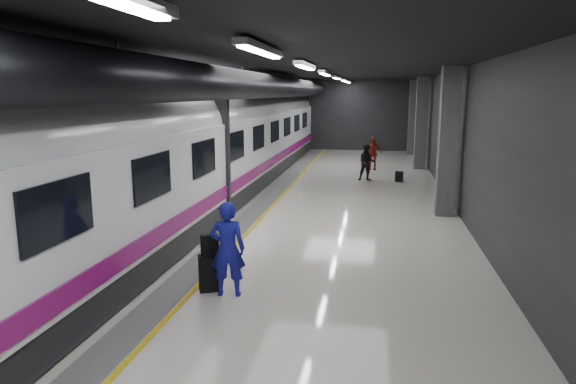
{
  "coord_description": "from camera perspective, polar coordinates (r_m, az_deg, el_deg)",
  "views": [
    {
      "loc": [
        2.42,
        -14.1,
        3.73
      ],
      "look_at": [
        0.35,
        -2.09,
        1.36
      ],
      "focal_mm": 32.0,
      "sensor_mm": 36.0,
      "label": 1
    }
  ],
  "objects": [
    {
      "name": "train",
      "position": [
        15.29,
        -12.06,
        4.51
      ],
      "size": [
        3.05,
        38.0,
        4.05
      ],
      "color": "black",
      "rests_on": "ground"
    },
    {
      "name": "traveler_far_a",
      "position": [
        22.26,
        8.78,
        3.26
      ],
      "size": [
        0.87,
        0.74,
        1.58
      ],
      "primitive_type": "imported",
      "rotation": [
        0.0,
        0.0,
        0.2
      ],
      "color": "black",
      "rests_on": "ground"
    },
    {
      "name": "ground",
      "position": [
        14.78,
        0.06,
        -3.63
      ],
      "size": [
        40.0,
        40.0,
        0.0
      ],
      "primitive_type": "plane",
      "color": "silver",
      "rests_on": "ground"
    },
    {
      "name": "suitcase_main",
      "position": [
        10.01,
        -8.63,
        -8.86
      ],
      "size": [
        0.5,
        0.43,
        0.7
      ],
      "primitive_type": "cube",
      "rotation": [
        0.0,
        0.0,
        0.43
      ],
      "color": "black",
      "rests_on": "ground"
    },
    {
      "name": "traveler_far_b",
      "position": [
        25.48,
        9.36,
        4.26
      ],
      "size": [
        0.95,
        0.41,
        1.62
      ],
      "primitive_type": "imported",
      "rotation": [
        0.0,
        0.0,
        -0.01
      ],
      "color": "maroon",
      "rests_on": "ground"
    },
    {
      "name": "platform_hall",
      "position": [
        15.3,
        -0.4,
        10.27
      ],
      "size": [
        10.02,
        40.02,
        4.51
      ],
      "color": "black",
      "rests_on": "ground"
    },
    {
      "name": "shoulder_bag",
      "position": [
        9.84,
        -8.7,
        -5.83
      ],
      "size": [
        0.34,
        0.32,
        0.41
      ],
      "primitive_type": "cube",
      "rotation": [
        0.0,
        0.0,
        0.65
      ],
      "color": "black",
      "rests_on": "suitcase_main"
    },
    {
      "name": "traveler_main",
      "position": [
        9.57,
        -6.73,
        -6.3
      ],
      "size": [
        0.71,
        0.52,
        1.79
      ],
      "primitive_type": "imported",
      "rotation": [
        0.0,
        0.0,
        3.29
      ],
      "color": "#1720AD",
      "rests_on": "ground"
    },
    {
      "name": "suitcase_far",
      "position": [
        22.34,
        12.24,
        1.69
      ],
      "size": [
        0.35,
        0.29,
        0.44
      ],
      "primitive_type": "cube",
      "rotation": [
        0.0,
        0.0,
        -0.37
      ],
      "color": "black",
      "rests_on": "ground"
    }
  ]
}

